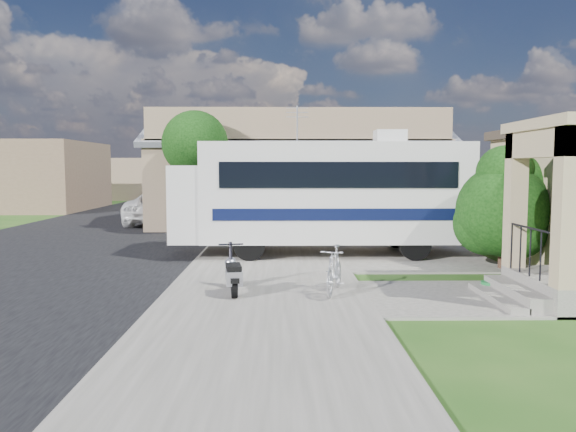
{
  "coord_description": "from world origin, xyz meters",
  "views": [
    {
      "loc": [
        -0.67,
        -11.54,
        2.53
      ],
      "look_at": [
        -0.5,
        2.5,
        1.3
      ],
      "focal_mm": 35.0,
      "sensor_mm": 36.0,
      "label": 1
    }
  ],
  "objects_px": {
    "shrub": "(505,206)",
    "scooter": "(233,275)",
    "pickup_truck": "(164,207)",
    "garden_hose": "(491,288)",
    "bicycle": "(334,273)",
    "motorhome": "(323,193)",
    "van": "(174,198)"
  },
  "relations": [
    {
      "from": "shrub",
      "to": "pickup_truck",
      "type": "relative_size",
      "value": 0.57
    },
    {
      "from": "scooter",
      "to": "bicycle",
      "type": "height_order",
      "value": "scooter"
    },
    {
      "from": "van",
      "to": "garden_hose",
      "type": "relative_size",
      "value": 13.47
    },
    {
      "from": "scooter",
      "to": "bicycle",
      "type": "xyz_separation_m",
      "value": [
        1.99,
        -0.0,
        0.04
      ]
    },
    {
      "from": "shrub",
      "to": "bicycle",
      "type": "distance_m",
      "value": 5.39
    },
    {
      "from": "scooter",
      "to": "garden_hose",
      "type": "height_order",
      "value": "scooter"
    },
    {
      "from": "shrub",
      "to": "pickup_truck",
      "type": "distance_m",
      "value": 15.73
    },
    {
      "from": "pickup_truck",
      "to": "garden_hose",
      "type": "height_order",
      "value": "pickup_truck"
    },
    {
      "from": "shrub",
      "to": "scooter",
      "type": "distance_m",
      "value": 7.13
    },
    {
      "from": "pickup_truck",
      "to": "motorhome",
      "type": "bearing_deg",
      "value": 126.5
    },
    {
      "from": "motorhome",
      "to": "pickup_truck",
      "type": "bearing_deg",
      "value": 124.93
    },
    {
      "from": "shrub",
      "to": "scooter",
      "type": "bearing_deg",
      "value": -156.31
    },
    {
      "from": "scooter",
      "to": "pickup_truck",
      "type": "height_order",
      "value": "pickup_truck"
    },
    {
      "from": "shrub",
      "to": "van",
      "type": "height_order",
      "value": "shrub"
    },
    {
      "from": "motorhome",
      "to": "bicycle",
      "type": "distance_m",
      "value": 5.26
    },
    {
      "from": "shrub",
      "to": "van",
      "type": "xyz_separation_m",
      "value": [
        -11.52,
        17.83,
        -0.78
      ]
    },
    {
      "from": "motorhome",
      "to": "shrub",
      "type": "height_order",
      "value": "motorhome"
    },
    {
      "from": "motorhome",
      "to": "scooter",
      "type": "distance_m",
      "value": 5.69
    },
    {
      "from": "pickup_truck",
      "to": "garden_hose",
      "type": "xyz_separation_m",
      "value": [
        9.52,
        -13.94,
        -0.65
      ]
    },
    {
      "from": "scooter",
      "to": "garden_hose",
      "type": "bearing_deg",
      "value": -5.45
    },
    {
      "from": "shrub",
      "to": "garden_hose",
      "type": "bearing_deg",
      "value": -116.36
    },
    {
      "from": "garden_hose",
      "to": "scooter",
      "type": "bearing_deg",
      "value": -176.43
    },
    {
      "from": "van",
      "to": "bicycle",
      "type": "bearing_deg",
      "value": -68.84
    },
    {
      "from": "scooter",
      "to": "garden_hose",
      "type": "relative_size",
      "value": 3.55
    },
    {
      "from": "shrub",
      "to": "bicycle",
      "type": "height_order",
      "value": "shrub"
    },
    {
      "from": "scooter",
      "to": "van",
      "type": "bearing_deg",
      "value": 94.79
    },
    {
      "from": "motorhome",
      "to": "scooter",
      "type": "height_order",
      "value": "motorhome"
    },
    {
      "from": "scooter",
      "to": "pickup_truck",
      "type": "bearing_deg",
      "value": 97.83
    },
    {
      "from": "shrub",
      "to": "garden_hose",
      "type": "height_order",
      "value": "shrub"
    },
    {
      "from": "motorhome",
      "to": "shrub",
      "type": "bearing_deg",
      "value": -27.84
    },
    {
      "from": "scooter",
      "to": "pickup_truck",
      "type": "xyz_separation_m",
      "value": [
        -4.32,
        14.27,
        0.31
      ]
    },
    {
      "from": "motorhome",
      "to": "bicycle",
      "type": "height_order",
      "value": "motorhome"
    }
  ]
}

